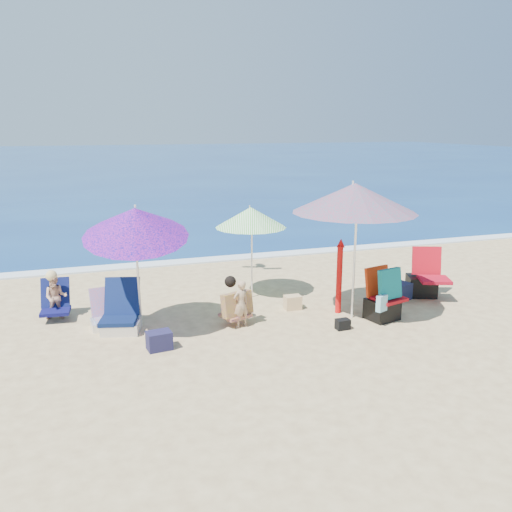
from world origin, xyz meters
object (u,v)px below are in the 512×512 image
object	(u,v)px
umbrella_blue	(135,222)
camp_chair_right	(383,301)
umbrella_striped	(251,217)
person_center	(238,303)
person_left	(55,297)
furled_umbrella	(339,273)
umbrella_turquoise	(355,198)
chair_navy	(121,317)
camp_chair_left	(424,282)
chair_rainbow	(106,318)

from	to	relation	value
umbrella_blue	camp_chair_right	xyz separation A→B (m)	(4.07, -0.65, -1.50)
umbrella_striped	person_center	distance (m)	1.97
person_left	furled_umbrella	bearing A→B (deg)	-14.61
umbrella_striped	umbrella_turquoise	bearing A→B (deg)	-52.00
umbrella_blue	person_center	distance (m)	2.16
umbrella_blue	person_center	world-z (taller)	umbrella_blue
umbrella_blue	chair_navy	distance (m)	1.67
umbrella_striped	chair_navy	xyz separation A→B (m)	(-2.57, -1.00, -1.37)
camp_chair_right	person_left	xyz separation A→B (m)	(-5.40, 1.83, 0.06)
umbrella_turquoise	umbrella_blue	world-z (taller)	umbrella_turquoise
furled_umbrella	camp_chair_right	bearing A→B (deg)	-44.78
chair_navy	umbrella_blue	bearing A→B (deg)	-43.76
person_left	camp_chair_left	bearing A→B (deg)	-7.71
camp_chair_left	person_center	size ratio (longest dim) A/B	1.21
umbrella_striped	chair_rainbow	bearing A→B (deg)	-164.32
chair_navy	umbrella_turquoise	bearing A→B (deg)	-9.64
chair_navy	chair_rainbow	distance (m)	0.32
chair_navy	camp_chair_left	world-z (taller)	camp_chair_left
camp_chair_left	chair_rainbow	bearing A→B (deg)	177.68
umbrella_turquoise	umbrella_striped	bearing A→B (deg)	128.00
umbrella_turquoise	person_center	bearing A→B (deg)	172.91
umbrella_turquoise	person_left	xyz separation A→B (m)	(-4.90, 1.55, -1.72)
umbrella_blue	chair_navy	size ratio (longest dim) A/B	2.67
umbrella_turquoise	camp_chair_left	world-z (taller)	umbrella_turquoise
furled_umbrella	person_center	xyz separation A→B (m)	(-1.90, -0.05, -0.35)
chair_navy	chair_rainbow	world-z (taller)	chair_navy
umbrella_turquoise	furled_umbrella	bearing A→B (deg)	104.08
chair_navy	person_left	distance (m)	1.38
umbrella_striped	umbrella_blue	bearing A→B (deg)	-150.65
chair_rainbow	umbrella_turquoise	bearing A→B (deg)	-12.00
camp_chair_left	person_center	xyz separation A→B (m)	(-3.93, -0.38, 0.10)
camp_chair_left	umbrella_blue	bearing A→B (deg)	-177.43
chair_rainbow	person_center	distance (m)	2.23
camp_chair_left	person_center	world-z (taller)	camp_chair_left
umbrella_blue	person_center	xyz separation A→B (m)	(1.60, -0.13, -1.45)
umbrella_turquoise	umbrella_striped	world-z (taller)	umbrella_turquoise
umbrella_striped	chair_navy	size ratio (longest dim) A/B	2.15
umbrella_blue	camp_chair_right	bearing A→B (deg)	-9.05
chair_navy	person_center	size ratio (longest dim) A/B	1.03
camp_chair_left	person_left	xyz separation A→B (m)	(-6.85, 0.93, 0.11)
umbrella_turquoise	chair_navy	bearing A→B (deg)	170.36
umbrella_turquoise	chair_rainbow	distance (m)	4.62
camp_chair_right	camp_chair_left	bearing A→B (deg)	31.61
chair_navy	person_center	xyz separation A→B (m)	(1.89, -0.41, 0.18)
person_left	umbrella_blue	bearing A→B (deg)	-41.62
furled_umbrella	camp_chair_left	xyz separation A→B (m)	(2.03, 0.33, -0.46)
furled_umbrella	chair_navy	world-z (taller)	furled_umbrella
umbrella_striped	person_left	distance (m)	3.79
umbrella_striped	camp_chair_right	world-z (taller)	umbrella_striped
furled_umbrella	umbrella_blue	bearing A→B (deg)	178.67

